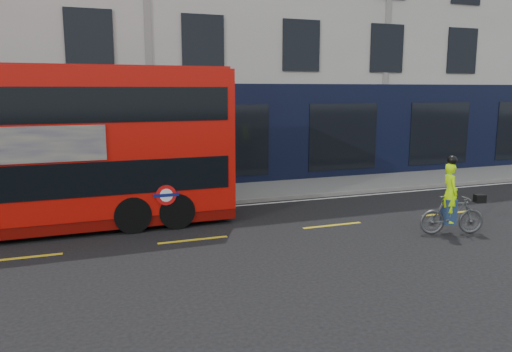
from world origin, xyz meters
TOP-DOWN VIEW (x-y plane):
  - ground at (0.00, 0.00)m, footprint 120.00×120.00m
  - pavement at (0.00, 6.50)m, footprint 60.00×3.00m
  - kerb at (0.00, 5.00)m, footprint 60.00×0.12m
  - building_terrace at (0.00, 12.94)m, footprint 50.00×10.07m
  - road_edge_line at (0.00, 4.70)m, footprint 58.00×0.10m
  - lane_dashes at (0.00, 1.50)m, footprint 58.00×0.12m
  - bus at (-3.88, 3.80)m, footprint 10.94×2.64m
  - cyclist at (6.52, -0.32)m, footprint 1.79×0.94m

SIDE VIEW (x-z plane):
  - ground at x=0.00m, z-range 0.00..0.00m
  - road_edge_line at x=0.00m, z-range 0.00..0.01m
  - lane_dashes at x=0.00m, z-range 0.00..0.01m
  - pavement at x=0.00m, z-range 0.00..0.12m
  - kerb at x=0.00m, z-range 0.00..0.13m
  - cyclist at x=6.52m, z-range -0.35..1.75m
  - bus at x=-3.88m, z-range 0.06..4.45m
  - building_terrace at x=0.00m, z-range -0.01..14.99m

